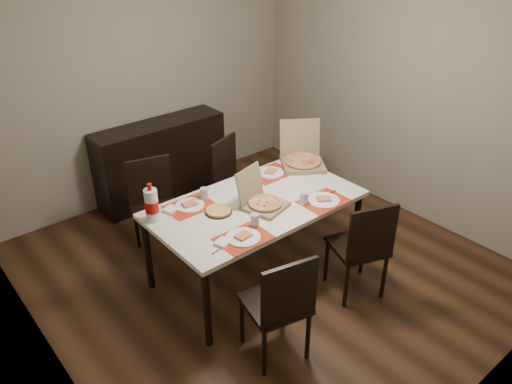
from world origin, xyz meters
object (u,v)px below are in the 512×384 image
Objects in this scene: chair_near_right at (362,245)px; chair_far_left at (155,203)px; chair_far_right at (234,179)px; sideboard at (161,160)px; chair_near_left at (280,303)px; dining_table at (256,209)px; soda_bottle at (152,205)px; pizza_box_center at (262,201)px; dip_bowl at (247,193)px.

chair_near_right is 1.96m from chair_far_left.
chair_far_right is at bearing -5.24° from chair_far_left.
sideboard is 2.75m from chair_near_left.
dining_table is 0.90m from soda_bottle.
chair_near_left and chair_near_right have the same top height.
chair_near_right is at bearing -54.94° from pizza_box_center.
dip_bowl is (-0.08, -1.65, 0.31)m from sideboard.
dip_bowl is 0.87m from soda_bottle.
soda_bottle reaches higher than dip_bowl.
soda_bottle is at bearing 169.78° from dip_bowl.
sideboard is 1.61× the size of chair_near_left.
chair_far_left is (-0.97, 1.70, 0.00)m from chair_near_right.
chair_far_left reaches higher than dip_bowl.
pizza_box_center is 0.25m from dip_bowl.
chair_far_right is (-0.09, 1.62, 0.00)m from chair_near_right.
chair_far_right is (0.91, 1.71, 0.00)m from chair_near_left.
chair_far_right reaches higher than dining_table.
pizza_box_center is (0.48, -1.00, 0.29)m from chair_far_left.
pizza_box_center reaches higher than sideboard.
pizza_box_center is 3.98× the size of dip_bowl.
chair_near_right is 1.63m from chair_far_right.
chair_far_left is at bearing 119.61° from chair_near_right.
chair_far_left is 1.00× the size of chair_far_right.
chair_near_left reaches higher than dip_bowl.
soda_bottle is at bearing 153.88° from pizza_box_center.
soda_bottle is at bearing 104.45° from chair_near_left.
dip_bowl is at bearing -118.62° from chair_far_right.
chair_near_left is (-0.62, -2.68, 0.06)m from sideboard.
chair_near_left is at bearing -90.88° from chair_far_left.
dining_table is at bearing -115.50° from chair_far_right.
chair_near_right is at bearing -58.52° from dining_table.
sideboard is at bearing 56.40° from chair_far_left.
chair_near_right is at bearing -86.93° from chair_far_right.
chair_near_left is 1.79m from chair_far_left.
soda_bottle is at bearing 139.82° from chair_near_right.
chair_near_right reaches higher than dining_table.
soda_bottle reaches higher than chair_far_right.
pizza_box_center is (-0.49, 0.70, 0.29)m from chair_near_right.
pizza_box_center is (-0.41, -0.92, 0.29)m from chair_far_right.
soda_bottle reaches higher than dining_table.
sideboard is 1.82m from dining_table.
dining_table is 1.94× the size of chair_far_left.
chair_near_left is 0.98m from pizza_box_center.
dining_table is 1.94× the size of chair_near_left.
chair_far_left is 0.95m from dip_bowl.
chair_near_left is 8.77× the size of dip_bowl.
chair_near_right and chair_far_left have the same top height.
chair_near_right is 1.74m from soda_bottle.
soda_bottle reaches higher than sideboard.
dining_table is 0.94m from chair_near_right.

